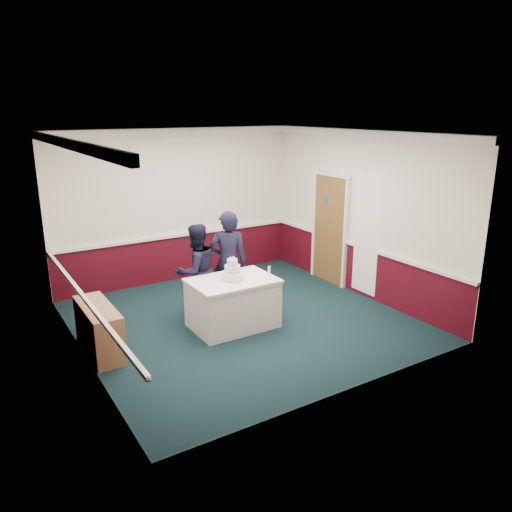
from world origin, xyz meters
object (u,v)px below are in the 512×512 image
sideboard (99,329)px  person_man (196,271)px  cake_table (233,303)px  champagne_flute (269,271)px  person_woman (228,262)px  wedding_cake (232,273)px  cake_knife (237,283)px

sideboard → person_man: 1.86m
cake_table → champagne_flute: bearing=-29.2°
person_woman → champagne_flute: bearing=131.7°
person_man → wedding_cake: bearing=103.1°
person_woman → person_man: bearing=16.4°
sideboard → cake_table: bearing=-6.4°
champagne_flute → person_woman: 0.92m
champagne_flute → wedding_cake: bearing=150.8°
wedding_cake → champagne_flute: size_ratio=1.78×
sideboard → wedding_cake: (2.04, -0.23, 0.55)m
person_woman → sideboard: bearing=35.6°
sideboard → wedding_cake: size_ratio=3.30×
wedding_cake → cake_knife: wedding_cake is taller
cake_table → champagne_flute: champagne_flute is taller
sideboard → person_man: (1.74, 0.47, 0.43)m
cake_knife → person_woman: bearing=74.3°
cake_knife → person_man: person_man is taller
cake_knife → cake_table: bearing=85.6°
sideboard → cake_table: size_ratio=0.91×
wedding_cake → champagne_flute: wedding_cake is taller
sideboard → cake_knife: cake_knife is taller
cake_table → person_woman: bearing=66.8°
cake_table → wedding_cake: wedding_cake is taller
cake_table → wedding_cake: bearing=90.0°
person_man → person_woman: 0.56m
champagne_flute → person_woman: person_woman is taller
cake_knife → person_woman: size_ratio=0.13×
wedding_cake → person_man: bearing=112.6°
cake_knife → person_man: bearing=110.3°
person_man → cake_table: bearing=103.1°
sideboard → person_woman: (2.29, 0.37, 0.52)m
cake_table → sideboard: bearing=173.6°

